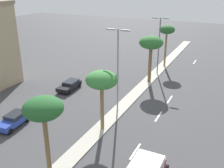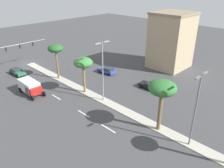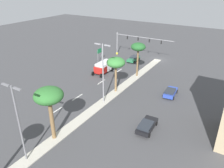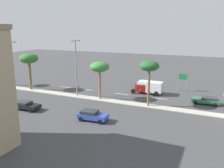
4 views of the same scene
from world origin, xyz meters
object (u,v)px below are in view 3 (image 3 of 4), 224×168
(sedan_green_mid, at_px, (134,59))
(sedan_black_center, at_px, (147,126))
(street_lamp_inboard, at_px, (103,70))
(sedan_blue_rear, at_px, (170,92))
(palm_tree_rear, at_px, (138,48))
(palm_tree_center, at_px, (116,63))
(palm_tree_left, at_px, (49,97))
(box_truck, at_px, (104,67))
(traffic_signal_gantry, at_px, (132,42))
(street_lamp_center, at_px, (18,119))
(directional_road_sign, at_px, (100,52))

(sedan_green_mid, xyz_separation_m, sedan_black_center, (-14.64, 25.46, 0.00))
(street_lamp_inboard, relative_size, sedan_blue_rear, 2.45)
(sedan_blue_rear, bearing_deg, sedan_green_mid, -43.99)
(palm_tree_rear, bearing_deg, palm_tree_center, 88.90)
(palm_tree_left, relative_size, street_lamp_inboard, 0.72)
(sedan_green_mid, bearing_deg, box_truck, 77.87)
(palm_tree_center, distance_m, street_lamp_inboard, 4.67)
(traffic_signal_gantry, distance_m, box_truck, 13.99)
(street_lamp_center, xyz_separation_m, sedan_black_center, (-9.79, -12.74, -5.07))
(palm_tree_center, bearing_deg, street_lamp_center, 89.96)
(street_lamp_inboard, bearing_deg, palm_tree_rear, -89.43)
(street_lamp_inboard, bearing_deg, sedan_green_mid, -76.85)
(street_lamp_center, distance_m, sedan_green_mid, 38.84)
(traffic_signal_gantry, height_order, palm_tree_left, palm_tree_left)
(palm_tree_left, bearing_deg, directional_road_sign, -67.14)
(directional_road_sign, relative_size, palm_tree_left, 0.47)
(sedan_blue_rear, bearing_deg, street_lamp_inboard, 42.59)
(street_lamp_inboard, relative_size, street_lamp_center, 1.07)
(palm_tree_rear, distance_m, palm_tree_center, 8.96)
(street_lamp_center, distance_m, box_truck, 28.74)
(sedan_green_mid, relative_size, sedan_blue_rear, 1.05)
(directional_road_sign, xyz_separation_m, sedan_green_mid, (-7.25, -5.01, -1.88))
(traffic_signal_gantry, xyz_separation_m, street_lamp_inboard, (-7.39, 25.10, 1.95))
(directional_road_sign, height_order, palm_tree_left, palm_tree_left)
(palm_tree_left, xyz_separation_m, box_truck, (7.11, -22.89, -4.97))
(directional_road_sign, distance_m, palm_tree_left, 31.27)
(palm_tree_center, bearing_deg, palm_tree_rear, -91.10)
(sedan_black_center, bearing_deg, directional_road_sign, -43.05)
(palm_tree_left, height_order, box_truck, palm_tree_left)
(street_lamp_inboard, bearing_deg, palm_tree_center, -86.24)
(sedan_black_center, xyz_separation_m, box_truck, (16.95, -14.73, 0.64))
(palm_tree_left, relative_size, street_lamp_center, 0.77)
(palm_tree_left, height_order, sedan_blue_rear, palm_tree_left)
(directional_road_sign, relative_size, sedan_blue_rear, 0.84)
(directional_road_sign, xyz_separation_m, street_lamp_inboard, (-12.42, 17.12, 3.53))
(sedan_blue_rear, xyz_separation_m, sedan_black_center, (-0.38, 11.69, -0.05))
(palm_tree_left, xyz_separation_m, sedan_green_mid, (4.81, -33.61, -5.62))
(palm_tree_left, distance_m, sedan_blue_rear, 22.68)
(directional_road_sign, xyz_separation_m, sedan_black_center, (-21.89, 20.45, -1.88))
(traffic_signal_gantry, bearing_deg, directional_road_sign, 57.74)
(palm_tree_center, distance_m, street_lamp_center, 20.72)
(palm_tree_rear, bearing_deg, palm_tree_left, 89.48)
(palm_tree_center, relative_size, sedan_black_center, 1.47)
(palm_tree_rear, relative_size, box_truck, 1.26)
(directional_road_sign, distance_m, street_lamp_inboard, 21.44)
(traffic_signal_gantry, distance_m, palm_tree_rear, 13.81)
(traffic_signal_gantry, bearing_deg, sedan_blue_rear, 134.55)
(traffic_signal_gantry, height_order, palm_tree_center, palm_tree_center)
(sedan_blue_rear, relative_size, box_truck, 0.72)
(directional_road_sign, height_order, street_lamp_inboard, street_lamp_inboard)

